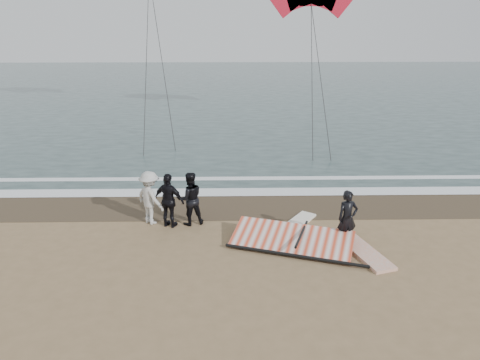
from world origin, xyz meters
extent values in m
plane|color=#8C704C|center=(0.00, 0.00, 0.00)|extent=(120.00, 120.00, 0.00)
cube|color=#233838|center=(0.00, 33.00, 0.01)|extent=(120.00, 54.00, 0.02)
cube|color=#4C3D2B|center=(0.00, 4.50, 0.01)|extent=(120.00, 2.80, 0.01)
cube|color=white|center=(0.00, 5.90, 0.03)|extent=(120.00, 0.90, 0.01)
cube|color=white|center=(0.00, 7.60, 0.03)|extent=(120.00, 0.45, 0.01)
imported|color=black|center=(2.86, 1.29, 0.91)|extent=(0.74, 0.56, 1.81)
cube|color=silver|center=(3.27, 0.67, 0.05)|extent=(1.44, 2.67, 0.10)
cube|color=white|center=(1.43, 2.72, 0.04)|extent=(1.69, 2.09, 0.09)
imported|color=black|center=(-2.29, 2.90, 0.96)|extent=(1.11, 0.98, 1.92)
imported|color=black|center=(-2.99, 2.70, 0.97)|extent=(1.23, 0.87, 1.94)
imported|color=#BCBBB7|center=(-3.69, 3.00, 0.96)|extent=(1.40, 1.37, 1.92)
cube|color=black|center=(0.88, 1.69, 0.05)|extent=(2.68, 1.44, 0.10)
cube|color=#D94324|center=(1.08, 1.09, 0.30)|extent=(4.10, 2.64, 0.40)
cylinder|color=black|center=(1.08, 0.31, 0.11)|extent=(4.23, 1.53, 0.10)
cylinder|color=black|center=(1.38, 1.09, 0.45)|extent=(0.70, 1.84, 0.08)
cylinder|color=#262626|center=(3.78, 14.76, 3.85)|extent=(0.04, 0.04, 11.94)
cylinder|color=#262626|center=(4.24, 14.74, 3.85)|extent=(0.04, 0.04, 11.93)
cylinder|color=#262626|center=(-5.79, 16.18, 4.75)|extent=(0.04, 0.04, 13.73)
cylinder|color=#262626|center=(-5.01, 16.64, 4.75)|extent=(0.04, 0.04, 13.25)
camera|label=1|loc=(-0.82, -12.25, 7.08)|focal=35.00mm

